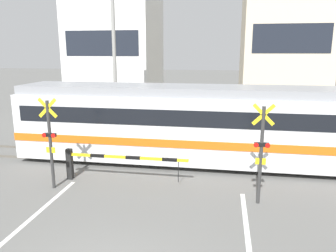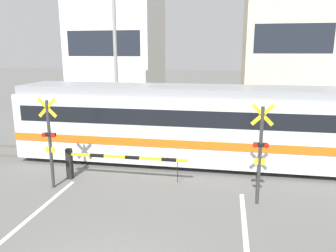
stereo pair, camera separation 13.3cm
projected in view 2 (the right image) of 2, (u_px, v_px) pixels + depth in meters
rail_track_near at (165, 166)px, 13.73m from camera, size 50.00×0.10×0.08m
rail_track_far at (171, 155)px, 15.11m from camera, size 50.00×0.10×0.08m
commuter_train at (232, 124)px, 13.57m from camera, size 18.24×2.70×3.32m
crossing_barrier_near at (101, 160)px, 12.07m from camera, size 4.58×0.20×1.18m
crossing_barrier_far at (218, 129)px, 16.96m from camera, size 4.58×0.20×1.18m
crossing_signal_left at (50, 139)px, 11.25m from camera, size 0.68×0.15×3.21m
crossing_signal_right at (260, 150)px, 10.03m from camera, size 0.68×0.15×3.21m
pedestrian at (171, 110)px, 20.90m from camera, size 0.38×0.24×1.80m
building_left_of_street at (119, 50)px, 28.97m from camera, size 7.05×7.29×9.67m
building_right_of_street at (284, 47)px, 26.47m from camera, size 6.40×7.29×10.18m
utility_pole_streetside at (115, 56)px, 19.65m from camera, size 0.22×0.22×8.84m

